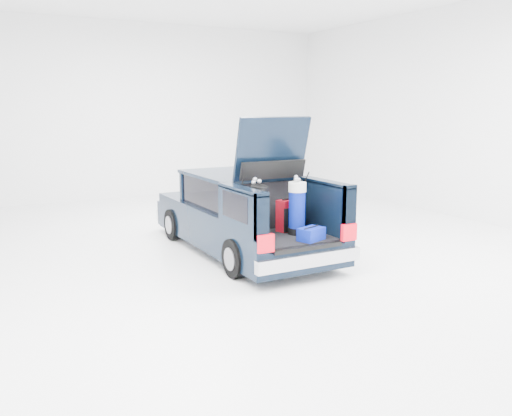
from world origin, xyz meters
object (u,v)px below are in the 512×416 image
red_suitcase (287,216)px  blue_duffel (311,234)px  black_golf_bag (257,212)px  car (240,214)px  blue_golf_bag (297,208)px

red_suitcase → blue_duffel: bearing=-104.4°
red_suitcase → black_golf_bag: black_golf_bag is taller
car → black_golf_bag: car is taller
car → blue_golf_bag: bearing=-81.2°
black_golf_bag → blue_duffel: bearing=-52.3°
black_golf_bag → blue_golf_bag: bearing=-19.5°
black_golf_bag → blue_duffel: (0.71, -0.46, -0.33)m
red_suitcase → blue_golf_bag: blue_golf_bag is taller
red_suitcase → black_golf_bag: size_ratio=0.57×
blue_duffel → black_golf_bag: bearing=127.1°
blue_golf_bag → car: bearing=117.7°
car → red_suitcase: 1.32m
black_golf_bag → blue_duffel: size_ratio=2.01×
car → blue_duffel: (0.21, -2.01, 0.03)m
black_golf_bag → blue_duffel: 0.91m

